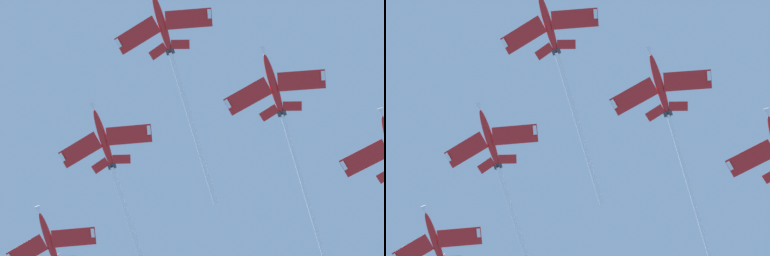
% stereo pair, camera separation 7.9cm
% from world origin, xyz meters
% --- Properties ---
extents(jet_lead, '(40.01, 20.07, 20.73)m').
position_xyz_m(jet_lead, '(19.51, 4.35, 129.14)').
color(jet_lead, red).
extents(jet_left_wing, '(41.47, 20.08, 20.29)m').
position_xyz_m(jet_left_wing, '(32.22, -13.95, 121.90)').
color(jet_left_wing, red).
extents(jet_right_wing, '(43.81, 20.05, 22.55)m').
position_xyz_m(jet_right_wing, '(39.35, 20.82, 120.53)').
color(jet_right_wing, red).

